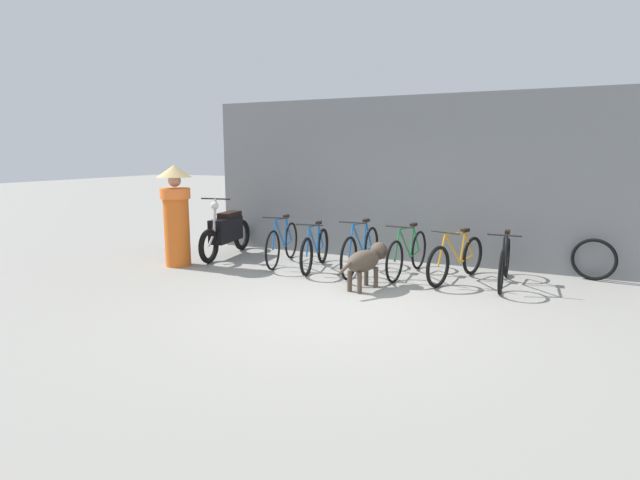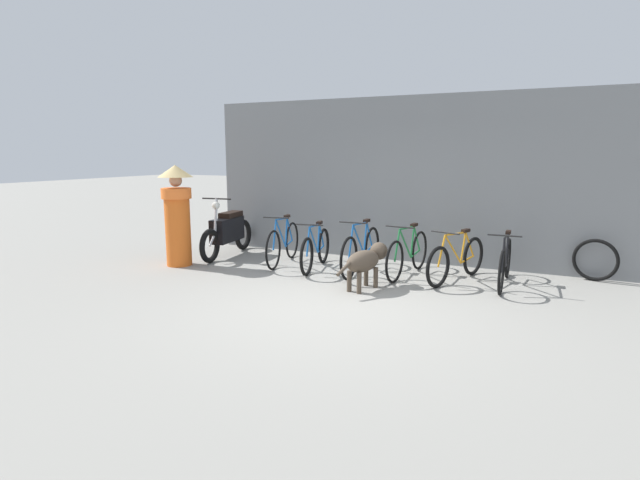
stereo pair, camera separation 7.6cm
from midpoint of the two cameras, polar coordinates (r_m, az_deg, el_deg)
name	(u,v)px [view 2 (the right image)]	position (r m, az deg, el deg)	size (l,w,h in m)	color
ground_plane	(338,306)	(6.52, 2.39, -7.58)	(60.00, 60.00, 0.00)	gray
shop_wall_back	(407,180)	(9.20, 10.16, 6.77)	(7.77, 0.20, 2.95)	slate
bicycle_0	(283,243)	(8.90, -3.98, -0.39)	(0.46, 1.66, 0.89)	black
bicycle_1	(316,250)	(8.48, -0.24, -1.11)	(0.46, 1.61, 0.82)	black
bicycle_2	(361,251)	(8.25, 5.00, -1.22)	(0.46, 1.78, 0.90)	black
bicycle_3	(408,254)	(8.15, 10.28, -1.59)	(0.46, 1.72, 0.86)	black
bicycle_4	(457,260)	(7.97, 15.62, -2.20)	(0.64, 1.64, 0.82)	black
bicycle_5	(505,263)	(7.92, 20.65, -2.49)	(0.46, 1.72, 0.83)	black
motorcycle	(227,232)	(9.69, -10.33, 0.91)	(0.58, 1.93, 1.15)	black
stray_dog	(366,260)	(7.29, 5.63, -2.30)	(0.50, 1.19, 0.64)	#4C3F33
person_in_robes	(177,211)	(9.01, -15.78, 3.18)	(0.62, 0.62, 1.76)	orange
spare_tire_left	(595,260)	(8.80, 29.17, -2.01)	(0.66, 0.21, 0.66)	black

